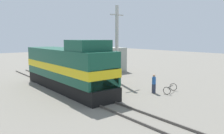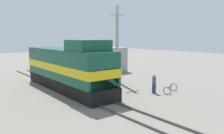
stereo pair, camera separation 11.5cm
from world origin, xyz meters
The scene contains 11 objects.
ground_plane centered at (0.00, 0.00, 0.00)m, with size 120.00×120.00×0.00m, color slate.
rail_near centered at (-0.72, 0.00, 0.07)m, with size 0.08×35.15×0.15m, color #4C4742.
rail_far centered at (0.72, 0.00, 0.07)m, with size 0.08×35.15×0.15m, color #4C4742.
locomotive centered at (0.00, 2.45, 2.10)m, with size 3.05×13.10×4.79m.
utility_pole centered at (5.97, 2.36, 4.28)m, with size 1.80×0.37×8.43m.
vendor_umbrella centered at (3.66, 2.87, 2.14)m, with size 1.94×1.94×2.36m.
billboard_sign centered at (5.97, 4.37, 2.37)m, with size 2.53×0.12×3.08m.
shrub_cluster centered at (4.70, 3.73, 0.54)m, with size 1.09×1.09×1.09m, color #2D722D.
person_bystander centered at (5.40, -3.52, 0.94)m, with size 0.34×0.34×1.72m.
bicycle centered at (6.75, -4.31, 0.36)m, with size 1.94×1.21×0.69m.
building_block_distant centered at (8.17, 9.39, 1.75)m, with size 7.88×4.06×3.51m, color #999E93.
Camera 2 is at (-9.46, -16.23, 4.99)m, focal length 35.00 mm.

